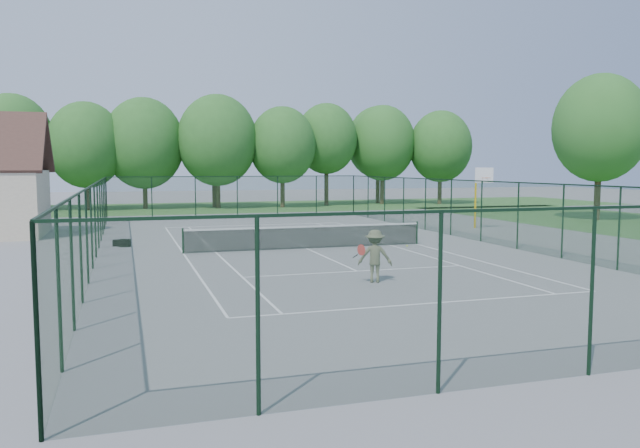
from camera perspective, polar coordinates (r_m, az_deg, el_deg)
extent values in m
plane|color=gray|center=(28.26, -1.22, -2.27)|extent=(140.00, 140.00, 0.00)
cube|color=#3D732F|center=(57.56, -9.61, 1.52)|extent=(80.00, 16.00, 0.01)
cube|color=white|center=(39.74, -6.02, -0.10)|extent=(10.97, 0.08, 0.01)
cube|color=white|center=(17.34, 9.93, -7.16)|extent=(10.97, 0.08, 0.01)
cube|color=white|center=(34.41, -4.20, -0.92)|extent=(8.23, 0.08, 0.01)
cube|color=white|center=(22.26, 3.41, -4.32)|extent=(8.23, 0.08, 0.01)
cube|color=white|center=(30.25, 8.81, -1.82)|extent=(0.08, 23.77, 0.01)
cube|color=white|center=(27.26, -12.37, -2.66)|extent=(0.08, 23.77, 0.01)
cube|color=white|center=(29.67, 6.44, -1.93)|extent=(0.08, 23.77, 0.01)
cube|color=white|center=(27.41, -9.51, -2.57)|extent=(0.08, 23.77, 0.01)
cube|color=white|center=(28.26, -1.22, -2.26)|extent=(0.08, 12.80, 0.01)
cylinder|color=black|center=(27.19, -12.42, -1.52)|extent=(0.08, 0.08, 1.10)
cylinder|color=black|center=(30.19, 8.85, -0.79)|extent=(0.08, 0.08, 1.10)
cube|color=black|center=(28.20, -1.22, -1.26)|extent=(11.00, 0.02, 0.96)
cube|color=white|center=(28.15, -1.22, -0.25)|extent=(11.00, 0.05, 0.07)
cube|color=#1D3C23|center=(45.63, -7.57, 2.46)|extent=(18.00, 0.02, 3.00)
cube|color=#1D3C23|center=(12.06, 23.59, -5.75)|extent=(18.00, 0.02, 3.00)
cube|color=#1D3C23|center=(31.81, 14.54, 1.12)|extent=(0.02, 36.00, 3.00)
cube|color=#1D3C23|center=(27.02, -19.88, 0.27)|extent=(0.02, 36.00, 3.00)
cube|color=black|center=(45.58, -7.59, 4.34)|extent=(18.00, 0.05, 0.05)
cube|color=black|center=(11.88, 23.86, 1.37)|extent=(18.00, 0.05, 0.05)
cube|color=black|center=(31.74, 14.60, 3.83)|extent=(0.05, 36.00, 0.05)
cube|color=black|center=(26.93, -19.98, 3.45)|extent=(0.05, 36.00, 0.05)
cylinder|color=#42341F|center=(57.58, -26.16, 3.14)|extent=(0.40, 0.40, 4.20)
ellipsoid|color=#316E29|center=(57.60, -26.32, 7.02)|extent=(6.40, 6.40, 7.40)
cylinder|color=#42341F|center=(57.46, -9.64, 3.61)|extent=(0.40, 0.40, 4.20)
ellipsoid|color=#316E29|center=(57.48, -9.70, 7.49)|extent=(6.40, 6.40, 7.40)
cylinder|color=#42341F|center=(61.91, 5.70, 3.77)|extent=(0.40, 0.40, 4.20)
ellipsoid|color=#316E29|center=(61.93, 5.73, 7.38)|extent=(6.40, 6.40, 7.40)
cylinder|color=yellow|center=(38.73, 14.03, 2.22)|extent=(0.12, 0.12, 3.50)
cube|color=yellow|center=(38.30, 14.43, 4.58)|extent=(0.08, 0.90, 0.08)
cube|color=white|center=(37.92, 14.79, 4.34)|extent=(1.20, 0.05, 0.90)
torus|color=#C54713|center=(37.72, 14.97, 4.10)|extent=(0.48, 0.48, 0.02)
cylinder|color=#42341F|center=(47.18, 24.04, 3.01)|extent=(0.42, 0.42, 4.44)
ellipsoid|color=#316E29|center=(47.23, 24.23, 8.02)|extent=(6.34, 6.34, 7.40)
cube|color=black|center=(30.24, -17.39, -1.67)|extent=(0.52, 0.42, 0.36)
cube|color=black|center=(30.61, -18.03, -1.66)|extent=(0.45, 0.36, 0.30)
imported|color=#55583F|center=(20.10, 5.05, -2.94)|extent=(1.26, 1.01, 1.70)
sphere|color=#C4E043|center=(20.96, 7.96, -1.98)|extent=(0.07, 0.07, 0.07)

